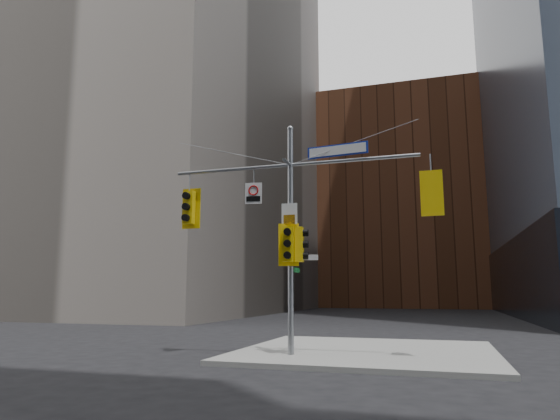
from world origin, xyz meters
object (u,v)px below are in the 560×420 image
Objects in this scene: street_sign_blade at (337,150)px; regulatory_sign_arm at (253,193)px; signal_assembly at (290,214)px; traffic_light_east_arm at (432,194)px; traffic_light_west_arm at (189,208)px; traffic_light_pole_front at (288,244)px; traffic_light_pole_side at (301,244)px.

street_sign_blade is 3.00m from regulatory_sign_arm.
traffic_light_east_arm is at bearing 0.01° from signal_assembly.
traffic_light_west_arm reaches higher than traffic_light_pole_front.
traffic_light_pole_front is (-0.33, -0.28, -0.00)m from traffic_light_pole_side.
traffic_light_pole_side is 0.55× the size of street_sign_blade.
street_sign_blade reaches higher than traffic_light_east_arm.
traffic_light_east_arm is (4.27, 0.00, 0.38)m from signal_assembly.
traffic_light_west_arm is 1.04× the size of traffic_light_east_arm.
traffic_light_pole_front is 3.29m from street_sign_blade.
street_sign_blade is at bearing -97.09° from traffic_light_pole_side.
street_sign_blade is (1.52, 0.27, 2.90)m from traffic_light_pole_front.
signal_assembly is 6.08× the size of traffic_light_pole_front.
traffic_light_pole_front is at bearing -90.26° from signal_assembly.
traffic_light_pole_side is 2.32m from regulatory_sign_arm.
traffic_light_east_arm is at bearing -6.29° from regulatory_sign_arm.
traffic_light_east_arm is 1.93× the size of regulatory_sign_arm.
signal_assembly is at bearing -0.82° from traffic_light_west_arm.
signal_assembly is 11.64× the size of regulatory_sign_arm.
traffic_light_pole_front is at bearing 5.26° from traffic_light_east_arm.
traffic_light_west_arm is 1.05× the size of traffic_light_pole_front.
traffic_light_pole_front reaches higher than traffic_light_pole_side.
traffic_light_pole_side is (0.32, 0.01, -0.97)m from signal_assembly.
traffic_light_pole_front is (-4.28, -0.27, -1.35)m from traffic_light_east_arm.
traffic_light_west_arm is 7.84m from traffic_light_east_arm.
regulatory_sign_arm is (-5.51, -0.02, 0.37)m from traffic_light_east_arm.
regulatory_sign_arm is (-2.76, -0.02, -1.18)m from street_sign_blade.
traffic_light_west_arm is (-3.56, 0.01, 0.38)m from signal_assembly.
traffic_light_east_arm is 4.17m from traffic_light_pole_side.
signal_assembly is at bearing -5.57° from regulatory_sign_arm.
signal_assembly is at bearing 85.49° from traffic_light_pole_side.
traffic_light_west_arm is 4.12m from traffic_light_pole_side.
signal_assembly is 3.58m from traffic_light_west_arm.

